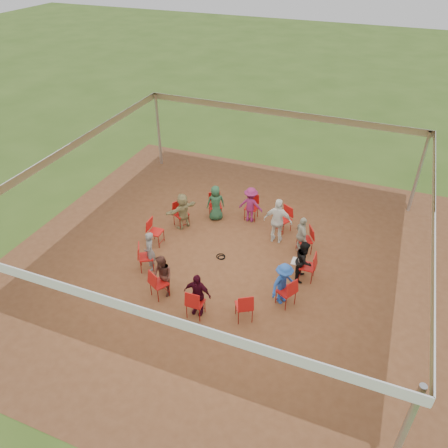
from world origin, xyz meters
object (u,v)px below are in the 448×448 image
at_px(person_seated_1, 302,236).
at_px(person_seated_8, 283,284).
at_px(chair_0, 307,267).
at_px(cable_coil, 221,257).
at_px(person_seated_5, 150,251).
at_px(chair_7, 146,257).
at_px(person_seated_2, 251,205).
at_px(person_seated_4, 183,211).
at_px(chair_5, 181,214).
at_px(person_seated_7, 197,294).
at_px(chair_9, 196,303).
at_px(chair_2, 284,220).
at_px(chair_1, 305,240).
at_px(chair_11, 286,292).
at_px(person_seated_6, 163,276).
at_px(standing_person, 278,221).
at_px(chair_3, 251,208).
at_px(chair_10, 244,306).
at_px(person_seated_0, 304,260).
at_px(person_seated_3, 216,203).
at_px(chair_6, 156,232).
at_px(chair_4, 215,206).
at_px(laptop, 298,260).
at_px(chair_8, 159,283).

distance_m(person_seated_1, person_seated_8, 2.30).
bearing_deg(chair_0, cable_coil, 88.78).
xyz_separation_m(chair_0, person_seated_5, (-4.38, -1.27, 0.19)).
xyz_separation_m(chair_7, person_seated_8, (4.08, 0.17, 0.19)).
xyz_separation_m(person_seated_2, person_seated_4, (-1.96, -1.20, 0.00)).
height_order(chair_5, person_seated_8, person_seated_8).
xyz_separation_m(person_seated_4, person_seated_7, (2.08, -3.39, 0.00)).
bearing_deg(chair_9, person_seated_1, 60.84).
relative_size(chair_2, person_seated_4, 0.71).
bearing_deg(chair_1, chair_2, 15.00).
relative_size(person_seated_4, person_seated_8, 1.00).
distance_m(chair_11, person_seated_7, 2.37).
bearing_deg(person_seated_6, chair_2, 90.00).
xyz_separation_m(person_seated_4, standing_person, (3.14, 0.39, 0.14)).
bearing_deg(chair_0, chair_3, 45.00).
xyz_separation_m(chair_9, chair_10, (1.20, 0.36, 0.00)).
bearing_deg(chair_1, person_seated_1, 90.00).
relative_size(chair_11, person_seated_0, 0.71).
xyz_separation_m(chair_3, chair_5, (-2.06, -1.26, 0.00)).
bearing_deg(chair_11, chair_1, 30.00).
bearing_deg(chair_9, cable_coil, 95.33).
relative_size(chair_10, person_seated_3, 0.71).
bearing_deg(person_seated_4, chair_6, 9.58).
bearing_deg(chair_9, chair_2, 75.00).
bearing_deg(chair_11, chair_9, 150.00).
xyz_separation_m(chair_4, person_seated_0, (3.56, -2.00, 0.19)).
height_order(chair_0, chair_2, same).
bearing_deg(person_seated_2, person_seated_7, 90.00).
bearing_deg(chair_7, chair_9, 30.00).
height_order(person_seated_5, person_seated_8, same).
xyz_separation_m(person_seated_3, standing_person, (2.32, -0.47, 0.14)).
height_order(chair_2, chair_6, same).
relative_size(chair_5, standing_person, 0.58).
distance_m(chair_0, standing_person, 1.96).
bearing_deg(chair_3, chair_9, 90.00).
xyz_separation_m(standing_person, laptop, (1.02, -1.43, -0.18)).
relative_size(chair_9, person_seated_0, 0.71).
height_order(person_seated_1, person_seated_3, same).
distance_m(chair_3, person_seated_1, 2.37).
relative_size(chair_2, person_seated_6, 0.71).
xyz_separation_m(chair_6, chair_9, (2.48, -2.35, 0.00)).
relative_size(chair_9, person_seated_2, 0.71).
distance_m(person_seated_5, person_seated_8, 3.98).
bearing_deg(chair_1, person_seated_0, 159.58).
bearing_deg(chair_2, chair_0, 150.00).
bearing_deg(chair_4, standing_person, 134.96).
relative_size(chair_4, chair_6, 1.00).
distance_m(chair_5, person_seated_5, 2.37).
xyz_separation_m(person_seated_3, person_seated_6, (0.11, -3.98, 0.00)).
bearing_deg(chair_10, chair_8, 150.00).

